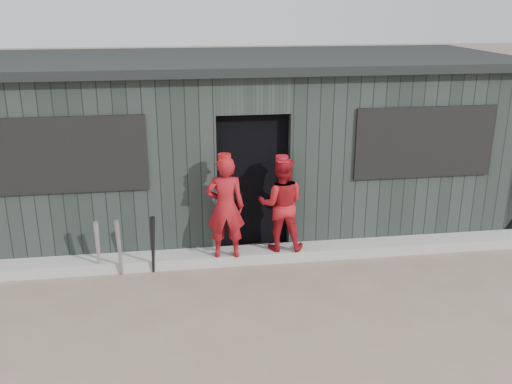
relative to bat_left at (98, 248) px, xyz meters
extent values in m
plane|color=#715D4E|center=(2.09, -1.64, -0.39)|extent=(80.00, 80.00, 0.00)
cube|color=#9E9E99|center=(2.09, 0.18, -0.31)|extent=(8.00, 0.36, 0.15)
cone|color=#9998A1|center=(0.00, 0.00, 0.00)|extent=(0.10, 0.21, 0.78)
cone|color=gray|center=(0.28, -0.08, 0.02)|extent=(0.07, 0.20, 0.82)
cone|color=black|center=(0.70, -0.08, 0.03)|extent=(0.12, 0.24, 0.84)
imported|color=maroon|center=(1.66, 0.05, 0.46)|extent=(0.52, 0.36, 1.39)
imported|color=#A8141C|center=(2.44, 0.19, 0.41)|extent=(0.71, 0.59, 1.30)
imported|color=#AEAEAE|center=(2.22, 0.73, 0.19)|extent=(0.63, 0.47, 1.17)
cube|color=black|center=(2.09, 1.86, 0.81)|extent=(7.60, 2.70, 2.20)
cube|color=#282F2C|center=(-0.16, 0.46, 0.86)|extent=(3.50, 0.20, 2.50)
cube|color=#29302D|center=(4.34, 0.46, 0.86)|extent=(3.50, 0.20, 2.50)
cube|color=#2C3431|center=(2.09, 0.46, 1.86)|extent=(1.00, 0.20, 0.50)
cube|color=#2C3432|center=(5.99, 1.86, 0.86)|extent=(0.20, 3.00, 2.50)
cube|color=#28302C|center=(2.09, 3.26, 0.86)|extent=(8.00, 0.20, 2.50)
cube|color=black|center=(2.09, 1.86, 2.17)|extent=(8.30, 3.30, 0.12)
cube|color=black|center=(-0.31, 0.34, 1.16)|extent=(2.00, 0.04, 1.00)
cube|color=black|center=(4.49, 0.34, 1.16)|extent=(2.00, 0.04, 1.00)
cube|color=black|center=(1.72, 0.81, 0.96)|extent=(0.18, 0.18, 0.85)
cube|color=black|center=(2.04, 0.98, 0.91)|extent=(0.23, 0.19, 0.88)
camera|label=1|loc=(1.05, -6.95, 3.05)|focal=40.00mm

